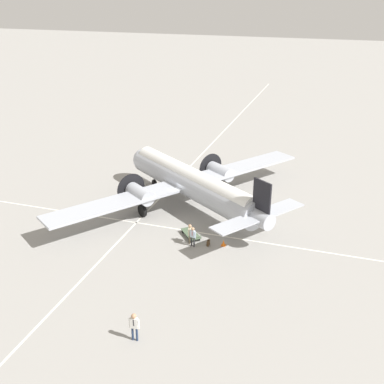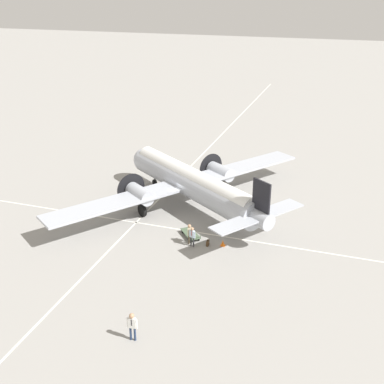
{
  "view_description": "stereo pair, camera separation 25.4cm",
  "coord_description": "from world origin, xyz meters",
  "views": [
    {
      "loc": [
        37.25,
        12.33,
        18.65
      ],
      "look_at": [
        0.0,
        0.0,
        1.55
      ],
      "focal_mm": 45.0,
      "sensor_mm": 36.0,
      "label": 1
    },
    {
      "loc": [
        37.17,
        12.57,
        18.65
      ],
      "look_at": [
        0.0,
        0.0,
        1.55
      ],
      "focal_mm": 45.0,
      "sensor_mm": 36.0,
      "label": 2
    }
  ],
  "objects": [
    {
      "name": "traffic_cone",
      "position": [
        5.71,
        4.45,
        0.22
      ],
      "size": [
        0.36,
        0.36,
        0.48
      ],
      "color": "orange",
      "rests_on": "ground_plane"
    },
    {
      "name": "ramp_agent",
      "position": [
        6.54,
        2.23,
        1.0
      ],
      "size": [
        0.27,
        0.54,
        1.63
      ],
      "rotation": [
        0.0,
        0.0,
        4.44
      ],
      "color": "#2D2D33",
      "rests_on": "ground_plane"
    },
    {
      "name": "passenger_boarding",
      "position": [
        6.19,
        1.88,
        1.01
      ],
      "size": [
        0.56,
        0.26,
        1.65
      ],
      "rotation": [
        0.0,
        0.0,
        3.06
      ],
      "color": "#473D2D",
      "rests_on": "ground_plane"
    },
    {
      "name": "crew_foreground",
      "position": [
        17.67,
        2.44,
        1.12
      ],
      "size": [
        0.29,
        0.62,
        1.83
      ],
      "rotation": [
        0.0,
        0.0,
        -1.48
      ],
      "color": "navy",
      "rests_on": "ground_plane"
    },
    {
      "name": "baggage_cart",
      "position": [
        5.19,
        1.63,
        0.27
      ],
      "size": [
        2.23,
        2.11,
        0.56
      ],
      "rotation": [
        0.0,
        0.0,
        3.86
      ],
      "color": "#4C6047",
      "rests_on": "ground_plane"
    },
    {
      "name": "airliner_main",
      "position": [
        -0.21,
        -0.31,
        2.41
      ],
      "size": [
        23.11,
        19.54,
        5.45
      ],
      "rotation": [
        0.0,
        0.0,
        4.1
      ],
      "color": "#ADB2BC",
      "rests_on": "ground_plane"
    },
    {
      "name": "apron_line_eastwest",
      "position": [
        0.0,
        -3.56,
        0.0
      ],
      "size": [
        120.0,
        0.16,
        0.01
      ],
      "color": "silver",
      "rests_on": "ground_plane"
    },
    {
      "name": "ground_plane",
      "position": [
        0.0,
        0.0,
        0.0
      ],
      "size": [
        300.0,
        300.0,
        0.0
      ],
      "primitive_type": "plane",
      "color": "gray"
    },
    {
      "name": "apron_line_northsouth",
      "position": [
        4.28,
        0.0,
        0.0
      ],
      "size": [
        0.16,
        120.0,
        0.01
      ],
      "color": "silver",
      "rests_on": "ground_plane"
    },
    {
      "name": "suitcase_near_door",
      "position": [
        6.06,
        3.33,
        0.22
      ],
      "size": [
        0.41,
        0.17,
        0.47
      ],
      "color": "#47331E",
      "rests_on": "ground_plane"
    }
  ]
}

